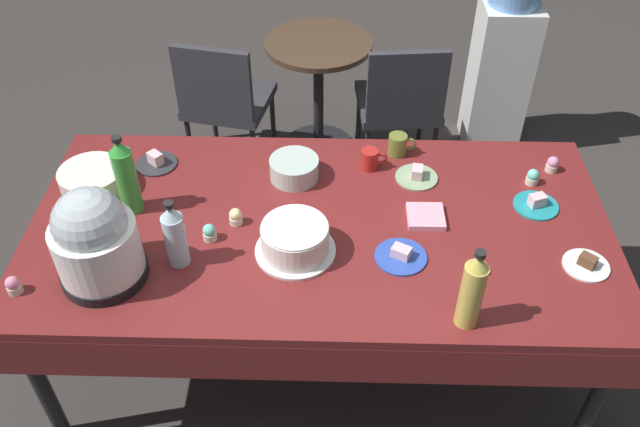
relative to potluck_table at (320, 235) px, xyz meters
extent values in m
plane|color=#383330|center=(0.00, 0.00, -0.69)|extent=(9.00, 9.00, 0.00)
cube|color=maroon|center=(0.00, 0.00, 0.04)|extent=(2.20, 1.10, 0.04)
cylinder|color=black|center=(-1.02, -0.47, -0.33)|extent=(0.06, 0.06, 0.71)
cylinder|color=black|center=(1.02, -0.47, -0.33)|extent=(0.06, 0.06, 0.71)
cylinder|color=black|center=(-1.02, 0.47, -0.33)|extent=(0.06, 0.06, 0.71)
cylinder|color=black|center=(1.02, 0.47, -0.33)|extent=(0.06, 0.06, 0.71)
cube|color=maroon|center=(0.00, -0.55, -0.07)|extent=(2.20, 0.01, 0.18)
cube|color=maroon|center=(0.00, 0.55, -0.07)|extent=(2.20, 0.01, 0.18)
cylinder|color=silver|center=(-0.08, -0.15, 0.07)|extent=(0.29, 0.29, 0.01)
cylinder|color=white|center=(-0.08, -0.15, 0.13)|extent=(0.24, 0.24, 0.10)
cylinder|color=white|center=(-0.08, -0.15, 0.18)|extent=(0.24, 0.24, 0.01)
cylinder|color=black|center=(-0.74, -0.29, 0.08)|extent=(0.30, 0.30, 0.04)
cylinder|color=white|center=(-0.74, -0.29, 0.20)|extent=(0.29, 0.29, 0.19)
sphere|color=#B2BCC1|center=(-0.74, -0.29, 0.31)|extent=(0.24, 0.24, 0.24)
cylinder|color=#B2C6BC|center=(-0.11, 0.28, 0.11)|extent=(0.20, 0.20, 0.09)
cylinder|color=silver|center=(-0.91, 0.18, 0.11)|extent=(0.26, 0.26, 0.09)
cylinder|color=#2D4CB2|center=(0.29, -0.17, 0.07)|extent=(0.19, 0.19, 0.01)
cube|color=beige|center=(0.29, -0.17, 0.09)|extent=(0.08, 0.07, 0.04)
cylinder|color=#8CA87F|center=(0.39, 0.28, 0.07)|extent=(0.17, 0.17, 0.01)
cube|color=beige|center=(0.39, 0.28, 0.09)|extent=(0.05, 0.07, 0.05)
cylinder|color=#2D2D33|center=(-0.69, 0.34, 0.07)|extent=(0.17, 0.17, 0.01)
cube|color=beige|center=(-0.69, 0.34, 0.09)|extent=(0.07, 0.07, 0.05)
cylinder|color=teal|center=(0.84, 0.12, 0.07)|extent=(0.17, 0.17, 0.01)
cube|color=beige|center=(0.84, 0.12, 0.09)|extent=(0.07, 0.06, 0.05)
cylinder|color=white|center=(0.95, -0.20, 0.07)|extent=(0.16, 0.16, 0.01)
cube|color=brown|center=(0.95, -0.20, 0.09)|extent=(0.07, 0.07, 0.04)
cylinder|color=beige|center=(-0.32, -0.01, 0.08)|extent=(0.05, 0.05, 0.03)
sphere|color=beige|center=(-0.32, -0.01, 0.11)|extent=(0.05, 0.05, 0.05)
cylinder|color=beige|center=(0.85, 0.26, 0.08)|extent=(0.05, 0.05, 0.03)
sphere|color=#6BC6B2|center=(0.85, 0.26, 0.11)|extent=(0.05, 0.05, 0.05)
cylinder|color=beige|center=(0.95, 0.35, 0.08)|extent=(0.05, 0.05, 0.03)
sphere|color=pink|center=(0.95, 0.35, 0.11)|extent=(0.05, 0.05, 0.05)
cylinder|color=beige|center=(0.54, -0.24, 0.08)|extent=(0.05, 0.05, 0.03)
sphere|color=#6BC6B2|center=(0.54, -0.24, 0.11)|extent=(0.05, 0.05, 0.05)
cylinder|color=beige|center=(-1.02, -0.37, 0.08)|extent=(0.05, 0.05, 0.03)
sphere|color=pink|center=(-1.02, -0.37, 0.11)|extent=(0.05, 0.05, 0.05)
cylinder|color=beige|center=(-0.40, -0.10, 0.08)|extent=(0.05, 0.05, 0.03)
sphere|color=#6BC6B2|center=(-0.40, -0.10, 0.11)|extent=(0.05, 0.05, 0.05)
cylinder|color=gold|center=(0.49, -0.46, 0.19)|extent=(0.08, 0.08, 0.25)
cone|color=gold|center=(0.49, -0.46, 0.34)|extent=(0.07, 0.07, 0.05)
cylinder|color=black|center=(0.49, -0.46, 0.37)|extent=(0.03, 0.03, 0.02)
cylinder|color=green|center=(-0.73, 0.07, 0.20)|extent=(0.08, 0.08, 0.27)
cone|color=green|center=(-0.73, 0.07, 0.36)|extent=(0.07, 0.07, 0.05)
cylinder|color=black|center=(-0.73, 0.07, 0.39)|extent=(0.04, 0.04, 0.02)
cylinder|color=silver|center=(-0.49, -0.21, 0.17)|extent=(0.08, 0.08, 0.21)
cone|color=silver|center=(-0.49, -0.21, 0.29)|extent=(0.07, 0.07, 0.05)
cylinder|color=black|center=(-0.49, -0.21, 0.33)|extent=(0.03, 0.03, 0.02)
cylinder|color=#B2231E|center=(0.19, 0.35, 0.11)|extent=(0.07, 0.07, 0.09)
torus|color=#B2231E|center=(0.24, 0.35, 0.11)|extent=(0.06, 0.01, 0.06)
cylinder|color=olive|center=(0.32, 0.45, 0.11)|extent=(0.08, 0.08, 0.09)
torus|color=olive|center=(0.37, 0.45, 0.11)|extent=(0.06, 0.01, 0.06)
cube|color=pink|center=(0.40, 0.04, 0.07)|extent=(0.14, 0.14, 0.02)
cube|color=#333338|center=(-0.55, 1.35, -0.26)|extent=(0.52, 0.52, 0.05)
cube|color=#333338|center=(-0.59, 1.16, -0.04)|extent=(0.42, 0.12, 0.40)
cylinder|color=black|center=(-0.33, 1.50, -0.49)|extent=(0.04, 0.04, 0.40)
cylinder|color=black|center=(-0.70, 1.58, -0.49)|extent=(0.04, 0.04, 0.40)
cylinder|color=black|center=(-0.40, 1.13, -0.49)|extent=(0.04, 0.04, 0.40)
cylinder|color=black|center=(-0.77, 1.21, -0.49)|extent=(0.04, 0.04, 0.40)
cube|color=#333338|center=(0.40, 1.35, -0.26)|extent=(0.48, 0.48, 0.05)
cube|color=#333338|center=(0.42, 1.16, -0.04)|extent=(0.42, 0.08, 0.40)
cylinder|color=black|center=(0.57, 1.56, -0.49)|extent=(0.03, 0.03, 0.40)
cylinder|color=black|center=(0.19, 1.53, -0.49)|extent=(0.03, 0.03, 0.40)
cylinder|color=black|center=(0.61, 1.18, -0.49)|extent=(0.03, 0.03, 0.40)
cylinder|color=black|center=(0.23, 1.15, -0.49)|extent=(0.03, 0.03, 0.40)
cylinder|color=#473323|center=(-0.05, 1.50, 0.02)|extent=(0.60, 0.60, 0.03)
cylinder|color=black|center=(-0.05, 1.50, -0.33)|extent=(0.06, 0.06, 0.67)
cylinder|color=black|center=(-0.05, 1.50, -0.68)|extent=(0.44, 0.44, 0.02)
cube|color=silver|center=(1.00, 1.61, -0.24)|extent=(0.32, 0.32, 0.90)
camera|label=1|loc=(0.05, -1.84, 1.77)|focal=37.23mm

